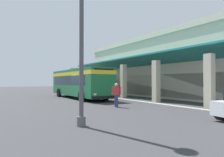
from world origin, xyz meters
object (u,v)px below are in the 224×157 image
object	(u,v)px
transit_bus	(79,81)
lot_light_pole	(81,29)
pedestrian	(116,94)
potted_palm	(93,90)

from	to	relation	value
transit_bus	lot_light_pole	world-z (taller)	lot_light_pole
pedestrian	lot_light_pole	distance (m)	6.93
pedestrian	lot_light_pole	size ratio (longest dim) A/B	0.23
pedestrian	potted_palm	size ratio (longest dim) A/B	0.62
transit_bus	pedestrian	world-z (taller)	transit_bus
pedestrian	lot_light_pole	xyz separation A→B (m)	(4.26, -4.55, 3.02)
pedestrian	potted_palm	bearing A→B (deg)	159.80
potted_palm	lot_light_pole	world-z (taller)	lot_light_pole
lot_light_pole	potted_palm	bearing A→B (deg)	151.89
pedestrian	potted_palm	distance (m)	14.63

